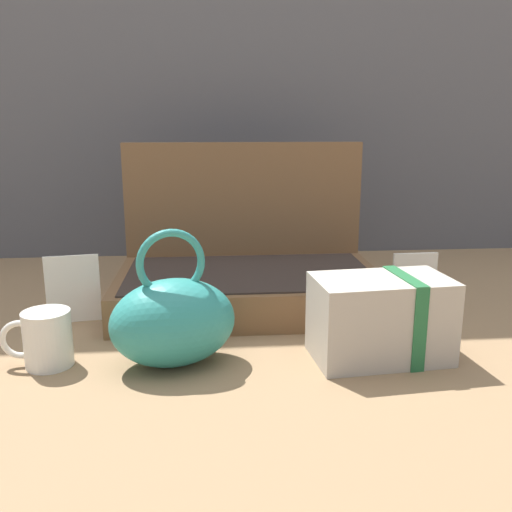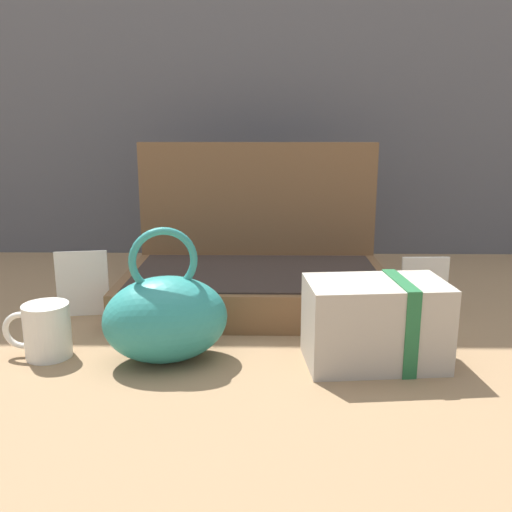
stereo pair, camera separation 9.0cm
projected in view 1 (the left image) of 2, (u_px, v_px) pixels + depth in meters
The scene contains 7 objects.
ground_plane at pixel (254, 327), 0.96m from camera, with size 6.00×6.00×0.00m, color #8C6D4C.
open_suitcase at pixel (249, 268), 1.08m from camera, with size 0.50×0.32×0.31m.
teal_pouch_handbag at pixel (173, 320), 0.79m from camera, with size 0.21×0.17×0.20m.
cream_toiletry_bag at pixel (382, 318), 0.82m from camera, with size 0.21×0.13×0.13m.
coffee_mug at pixel (46, 339), 0.79m from camera, with size 0.10×0.07×0.08m.
info_card_left at pixel (414, 282), 1.03m from camera, with size 0.08×0.01×0.11m, color white.
poster_card_right at pixel (73, 289), 0.97m from camera, with size 0.09×0.01×0.12m, color white.
Camera 1 is at (-0.07, -0.90, 0.35)m, focal length 38.65 mm.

